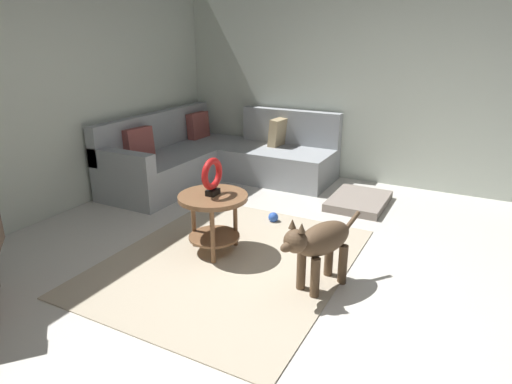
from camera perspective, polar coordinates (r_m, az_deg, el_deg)
The scene contains 10 objects.
ground_plane at distance 3.45m, azimuth 5.51°, elevation -13.29°, with size 6.00×6.00×0.10m, color silver.
wall_back at distance 4.84m, azimuth -28.76°, elevation 11.73°, with size 6.00×0.12×2.70m, color silver.
wall_right at distance 5.76m, azimuth 17.60°, elevation 14.08°, with size 0.12×6.00×2.70m, color silver.
area_rug at distance 3.81m, azimuth -3.48°, elevation -8.87°, with size 2.30×1.90×0.01m, color #BCAD93.
sectional_couch at distance 5.81m, azimuth -5.31°, elevation 4.31°, with size 2.20×2.25×0.88m.
side_table at distance 3.80m, azimuth -5.57°, elevation -2.12°, with size 0.60×0.60×0.54m.
torus_sculpture at distance 3.70m, azimuth -5.71°, elevation 2.12°, with size 0.28×0.08×0.33m.
dog_bed_mat at distance 5.13m, azimuth 13.20°, elevation -1.13°, with size 0.80×0.60×0.09m, color gray.
dog at distance 3.29m, azimuth 8.28°, elevation -6.61°, with size 0.80×0.40×0.63m.
dog_toy_ball at distance 4.54m, azimuth 2.26°, elevation -3.30°, with size 0.10×0.10×0.10m, color blue.
Camera 1 is at (-2.70, -1.05, 1.82)m, focal length 30.79 mm.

